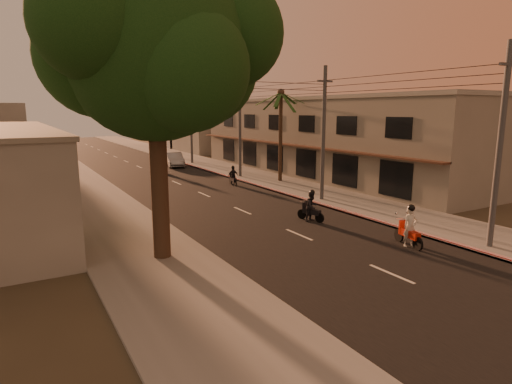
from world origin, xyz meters
TOP-DOWN VIEW (x-y plane):
  - ground at (0.00, 0.00)m, footprint 160.00×160.00m
  - road at (0.00, 20.00)m, footprint 10.00×140.00m
  - sidewalk_right at (7.50, 20.00)m, footprint 5.00×140.00m
  - sidewalk_left at (-7.50, 20.00)m, footprint 5.00×140.00m
  - curb_stripe at (5.10, 15.00)m, footprint 0.20×60.00m
  - shophouse_row at (13.95, 18.00)m, footprint 8.80×34.20m
  - distant_tower at (16.00, 56.00)m, footprint 12.10×12.10m
  - broadleaf_tree at (-6.61, 2.14)m, footprint 9.60×8.70m
  - palm_tree at (8.00, 16.00)m, footprint 5.00×5.00m
  - utility_poles at (6.20, 20.00)m, footprint 1.20×48.26m
  - filler_right at (14.00, 45.00)m, footprint 8.00×14.00m
  - scooter_red at (3.29, -1.98)m, footprint 0.95×1.97m
  - scooter_mid_a at (2.20, 3.88)m, footprint 1.14×1.79m
  - scooter_mid_b at (3.69, 16.52)m, footprint 1.01×1.67m
  - scooter_far_a at (0.74, 25.65)m, footprint 0.93×2.01m
  - parked_car at (3.52, 30.48)m, footprint 3.37×5.29m

SIDE VIEW (x-z plane):
  - ground at x=0.00m, z-range 0.00..0.00m
  - road at x=0.00m, z-range 0.00..0.02m
  - sidewalk_right at x=7.50m, z-range 0.00..0.12m
  - sidewalk_left at x=-7.50m, z-range 0.00..0.12m
  - curb_stripe at x=5.10m, z-range 0.00..0.20m
  - scooter_mid_b at x=3.69m, z-range -0.08..1.56m
  - parked_car at x=3.52m, z-range 0.00..1.55m
  - scooter_mid_a at x=2.20m, z-range -0.08..1.72m
  - scooter_red at x=3.29m, z-range -0.11..1.86m
  - scooter_far_a at x=0.74m, z-range -0.11..1.88m
  - filler_right at x=14.00m, z-range 0.00..6.00m
  - shophouse_row at x=13.95m, z-range 0.00..7.30m
  - utility_poles at x=6.20m, z-range 2.04..11.04m
  - palm_tree at x=8.00m, z-range 3.05..11.25m
  - broadleaf_tree at x=-6.61m, z-range 2.43..14.53m
  - distant_tower at x=16.00m, z-range 0.00..28.00m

